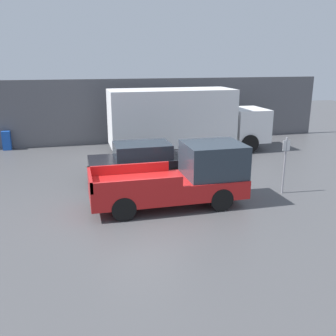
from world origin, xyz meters
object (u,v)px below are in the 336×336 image
Objects in this scene: pickup_truck at (183,177)px; newspaper_box at (7,140)px; parking_sign at (285,162)px; delivery_truck at (183,119)px; car at (140,161)px.

pickup_truck is 12.89m from newspaper_box.
parking_sign reaches higher than newspaper_box.
car is at bearing -125.66° from delivery_truck.
parking_sign is (5.04, -2.99, 0.43)m from car.
car is 1.93× the size of parking_sign.
pickup_truck is at bearing -106.25° from delivery_truck.
pickup_truck is 2.45× the size of parking_sign.
delivery_truck reaches higher than newspaper_box.
parking_sign reaches higher than pickup_truck.
newspaper_box is at bearing 163.05° from delivery_truck.
delivery_truck is at bearing -16.95° from newspaper_box.
delivery_truck is 10.15m from newspaper_box.
delivery_truck is 4.01× the size of parking_sign.
delivery_truck is at bearing 73.75° from pickup_truck.
pickup_truck is 1.27× the size of car.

